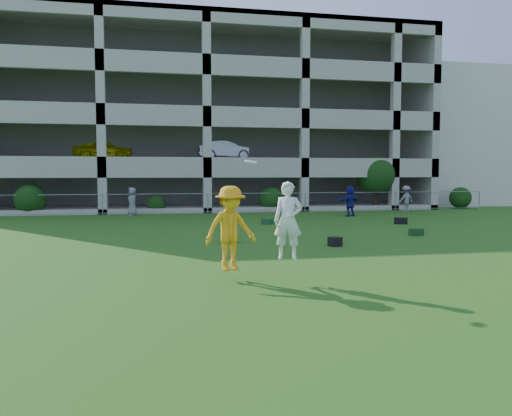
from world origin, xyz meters
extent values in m
plane|color=#235114|center=(0.00, 0.00, 0.00)|extent=(100.00, 100.00, 0.00)
cube|color=beige|center=(23.00, 28.00, 5.00)|extent=(16.00, 14.00, 10.00)
imported|color=slate|center=(-4.30, 17.93, 0.79)|extent=(0.65, 0.86, 1.58)
imported|color=navy|center=(7.44, 15.29, 0.83)|extent=(1.60, 1.10, 1.66)
imported|color=slate|center=(11.83, 17.30, 0.80)|extent=(1.15, 0.81, 1.61)
cube|color=#601F10|center=(-0.52, 6.18, 0.14)|extent=(0.56, 0.31, 0.28)
cube|color=#143915|center=(6.72, 6.80, 0.13)|extent=(0.60, 0.53, 0.26)
cube|color=black|center=(2.71, 4.73, 0.15)|extent=(0.44, 0.44, 0.30)
cube|color=black|center=(8.18, 10.86, 0.15)|extent=(0.67, 0.55, 0.30)
cube|color=#163C16|center=(2.06, 11.96, 0.12)|extent=(0.57, 0.55, 0.25)
imported|color=#F9A016|center=(-1.34, 0.27, 1.16)|extent=(1.35, 1.02, 1.85)
imported|color=white|center=(-0.14, -0.10, 1.34)|extent=(0.71, 0.58, 1.68)
cylinder|color=white|center=(-0.95, -0.11, 2.60)|extent=(0.28, 0.27, 0.10)
cube|color=#9E998C|center=(0.00, 32.75, 6.00)|extent=(30.00, 0.50, 12.00)
cube|color=#9E998C|center=(14.75, 26.00, 6.00)|extent=(0.50, 14.00, 12.00)
cube|color=#9E998C|center=(0.00, 26.00, 11.85)|extent=(30.00, 14.00, 0.30)
cube|color=#9E998C|center=(0.00, 26.00, 0.15)|extent=(30.00, 14.00, 0.30)
cube|color=#9E998C|center=(0.00, 26.00, 3.15)|extent=(30.00, 14.00, 0.30)
cube|color=#9E998C|center=(0.00, 26.00, 6.15)|extent=(30.00, 14.00, 0.30)
cube|color=#9E998C|center=(0.00, 26.00, 9.15)|extent=(30.00, 14.00, 0.30)
cube|color=#9E998C|center=(0.00, 19.15, 2.55)|extent=(30.00, 0.30, 0.90)
cube|color=#9E998C|center=(0.00, 19.15, 5.55)|extent=(30.00, 0.30, 0.90)
cube|color=#9E998C|center=(0.00, 19.15, 8.55)|extent=(30.00, 0.30, 0.90)
cube|color=#9E998C|center=(0.00, 19.15, 11.55)|extent=(30.00, 0.30, 0.90)
cube|color=#9E998C|center=(-6.00, 19.25, 6.00)|extent=(0.50, 0.50, 12.00)
cube|color=#9E998C|center=(0.00, 19.25, 6.00)|extent=(0.50, 0.50, 12.00)
cube|color=#9E998C|center=(6.00, 19.25, 6.00)|extent=(0.50, 0.50, 12.00)
cube|color=#9E998C|center=(12.00, 19.25, 6.00)|extent=(0.50, 0.50, 12.00)
cube|color=#605E59|center=(0.00, 28.00, 6.00)|extent=(29.00, 9.00, 11.60)
imported|color=#F5F10C|center=(-6.38, 24.00, 3.96)|extent=(3.95, 1.77, 1.32)
imported|color=#A9ABB0|center=(1.71, 24.00, 3.96)|extent=(4.15, 1.89, 1.32)
cylinder|color=gray|center=(-6.00, 19.00, 0.60)|extent=(0.06, 0.06, 1.20)
cylinder|color=gray|center=(0.00, 19.00, 0.60)|extent=(0.06, 0.06, 1.20)
cylinder|color=gray|center=(6.00, 19.00, 0.60)|extent=(0.06, 0.06, 1.20)
cylinder|color=gray|center=(12.00, 19.00, 0.60)|extent=(0.06, 0.06, 1.20)
cylinder|color=gray|center=(18.00, 19.00, 0.60)|extent=(0.06, 0.06, 1.20)
cylinder|color=gray|center=(0.00, 19.00, 1.15)|extent=(36.00, 0.04, 0.04)
cylinder|color=gray|center=(0.00, 19.00, 0.08)|extent=(36.00, 0.04, 0.04)
sphere|color=#163D11|center=(-10.00, 19.60, 0.88)|extent=(1.76, 1.76, 1.76)
sphere|color=#163D11|center=(-3.00, 19.60, 0.55)|extent=(1.10, 1.10, 1.10)
sphere|color=#163D11|center=(4.00, 19.60, 0.77)|extent=(1.54, 1.54, 1.54)
cylinder|color=#382314|center=(11.00, 19.80, 0.98)|extent=(0.16, 0.16, 1.96)
sphere|color=#163D11|center=(11.00, 19.80, 2.24)|extent=(2.52, 2.52, 2.52)
sphere|color=#163D11|center=(17.00, 19.60, 0.72)|extent=(1.43, 1.43, 1.43)
camera|label=1|loc=(-2.88, -10.47, 2.36)|focal=35.00mm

